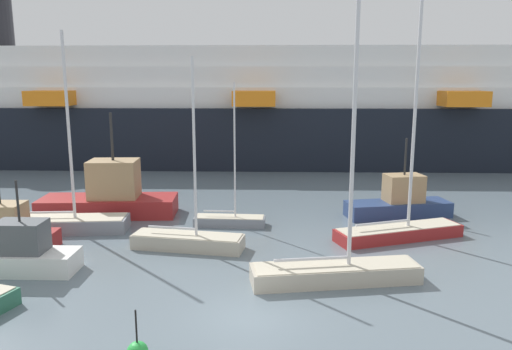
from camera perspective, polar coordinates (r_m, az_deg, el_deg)
ground_plane at (r=19.17m, az=-1.14°, el=-16.05°), size 600.00×600.00×0.00m
sailboat_1 at (r=22.11m, az=9.18°, el=-10.63°), size 7.53×2.85×12.12m
sailboat_2 at (r=28.53m, az=16.21°, el=-5.86°), size 7.45×4.08×13.43m
sailboat_3 at (r=30.78m, az=-21.13°, el=-5.08°), size 7.23×2.59×11.32m
sailboat_4 at (r=26.16m, az=-7.85°, el=-7.36°), size 5.98×2.43×9.81m
sailboat_5 at (r=29.94m, az=-3.05°, el=-5.10°), size 4.31×1.44×8.55m
fishing_boat_0 at (r=33.05m, az=16.25°, el=-3.04°), size 6.90×3.28×5.06m
fishing_boat_1 at (r=25.28m, az=-25.73°, el=-8.21°), size 5.44×1.88×4.32m
fishing_boat_2 at (r=33.35m, az=-16.44°, el=-2.38°), size 8.81×3.46×6.64m
cruise_ship at (r=55.09m, az=-10.12°, el=7.49°), size 108.74×17.31×17.28m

